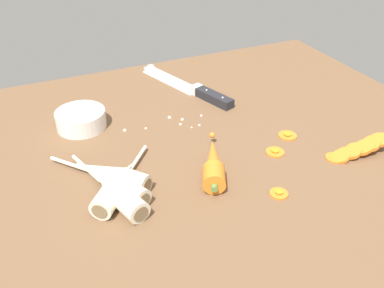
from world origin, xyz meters
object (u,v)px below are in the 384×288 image
object	(u,v)px
parsnip_back	(117,186)
carrot_slice_stray_mid	(288,135)
parsnip_mid_right	(120,186)
parsnip_mid_left	(113,175)
prep_bowl	(81,119)
whole_carrot	(213,164)
carrot_slice_stray_near	(279,193)
parsnip_front	(116,192)
chefs_knife	(182,84)
carrot_slice_stack	(358,149)
carrot_slice_stray_far	(275,151)

from	to	relation	value
parsnip_back	carrot_slice_stray_mid	xyz separation A→B (cm)	(39.12, 4.02, -1.62)
parsnip_mid_right	parsnip_back	bearing A→B (deg)	147.81
parsnip_mid_left	parsnip_back	distance (cm)	3.35
parsnip_mid_left	parsnip_mid_right	xyz separation A→B (cm)	(0.21, -3.68, 0.00)
parsnip_back	prep_bowl	xyz separation A→B (cm)	(-0.90, 26.16, 0.17)
whole_carrot	carrot_slice_stray_near	bearing A→B (deg)	-53.55
parsnip_front	parsnip_back	bearing A→B (deg)	68.37
chefs_knife	carrot_slice_stray_mid	world-z (taller)	chefs_knife
chefs_knife	parsnip_mid_right	world-z (taller)	parsnip_mid_right
parsnip_front	chefs_knife	bearing A→B (deg)	53.22
whole_carrot	parsnip_front	world-z (taller)	whole_carrot
chefs_knife	carrot_slice_stack	distance (cm)	48.60
carrot_slice_stray_far	parsnip_mid_right	bearing A→B (deg)	-179.91
carrot_slice_stray_mid	chefs_knife	bearing A→B (deg)	109.01
parsnip_mid_right	carrot_slice_stray_far	distance (cm)	32.58
parsnip_mid_right	parsnip_back	size ratio (longest dim) A/B	0.98
whole_carrot	carrot_slice_stray_near	size ratio (longest dim) A/B	5.16
chefs_knife	whole_carrot	xyz separation A→B (cm)	(-9.35, -37.70, 1.45)
parsnip_mid_left	parsnip_mid_right	bearing A→B (deg)	-86.68
parsnip_mid_left	carrot_slice_stray_near	distance (cm)	30.11
chefs_knife	carrot_slice_stray_mid	size ratio (longest dim) A/B	8.53
chefs_knife	parsnip_back	xyz separation A→B (cm)	(-27.88, -36.64, 1.33)
parsnip_front	parsnip_mid_left	xyz separation A→B (cm)	(0.89, 4.75, 0.00)
parsnip_back	carrot_slice_stray_near	world-z (taller)	parsnip_back
parsnip_front	carrot_slice_stray_near	size ratio (longest dim) A/B	6.92
parsnip_mid_right	carrot_slice_stray_far	bearing A→B (deg)	0.09
parsnip_front	parsnip_mid_right	xyz separation A→B (cm)	(1.10, 1.07, 0.00)
chefs_knife	parsnip_mid_left	xyz separation A→B (cm)	(-27.56, -33.30, 1.33)
parsnip_back	carrot_slice_stack	world-z (taller)	parsnip_back
chefs_knife	carrot_slice_stray_near	bearing A→B (deg)	-91.79
chefs_knife	parsnip_mid_right	distance (cm)	46.01
carrot_slice_stack	carrot_slice_stray_near	distance (cm)	21.83
prep_bowl	carrot_slice_stray_near	bearing A→B (deg)	-54.22
carrot_slice_stack	prep_bowl	world-z (taller)	prep_bowl
carrot_slice_stray_mid	parsnip_back	bearing A→B (deg)	-174.14
parsnip_mid_right	carrot_slice_stray_near	distance (cm)	28.26
carrot_slice_stray_near	prep_bowl	xyz separation A→B (cm)	(-27.27, 37.84, 1.79)
parsnip_mid_left	carrot_slice_stray_near	xyz separation A→B (cm)	(26.05, -15.02, -1.62)
parsnip_mid_left	carrot_slice_stack	world-z (taller)	parsnip_mid_left
whole_carrot	carrot_slice_stray_far	distance (cm)	14.67
carrot_slice_stray_mid	carrot_slice_stray_far	distance (cm)	7.42
chefs_knife	prep_bowl	size ratio (longest dim) A/B	3.09
parsnip_front	carrot_slice_stray_far	bearing A→B (deg)	1.91
parsnip_mid_left	carrot_slice_stray_far	distance (cm)	32.99
parsnip_front	parsnip_back	world-z (taller)	same
parsnip_front	prep_bowl	size ratio (longest dim) A/B	2.08
parsnip_front	parsnip_mid_right	world-z (taller)	same
carrot_slice_stack	parsnip_mid_right	bearing A→B (deg)	171.17
carrot_slice_stray_mid	parsnip_mid_left	bearing A→B (deg)	-178.99
carrot_slice_stray_far	prep_bowl	size ratio (longest dim) A/B	0.35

